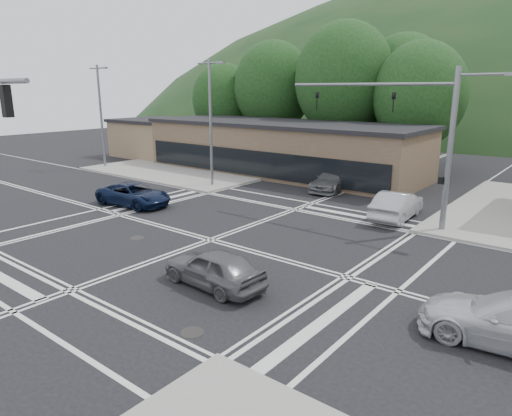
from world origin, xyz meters
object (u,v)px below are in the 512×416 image
Objects in this scene: car_queue_a at (397,205)px; car_queue_b at (373,177)px; car_grey_center at (214,268)px; car_blue_west at (134,194)px; car_northbound at (333,180)px.

car_queue_b reaches higher than car_queue_a.
car_grey_center is 0.88× the size of car_queue_a.
car_queue_a is (1.74, 12.71, 0.07)m from car_grey_center.
car_blue_west is at bearing 54.96° from car_queue_b.
car_northbound is (-4.68, 17.08, 0.01)m from car_grey_center.
car_queue_b is at bearing 43.50° from car_northbound.
car_grey_center is at bearing -82.32° from car_northbound.
car_queue_b reaches higher than car_grey_center.
car_blue_west is 15.57m from car_queue_a.
car_queue_b is 3.07m from car_northbound.
car_northbound is at bearing 50.19° from car_queue_b.
car_northbound is (7.44, 11.45, 0.03)m from car_blue_west.
car_queue_a is at bearing 122.70° from car_queue_b.
car_queue_a reaches higher than car_northbound.
car_queue_b reaches higher than car_blue_west.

